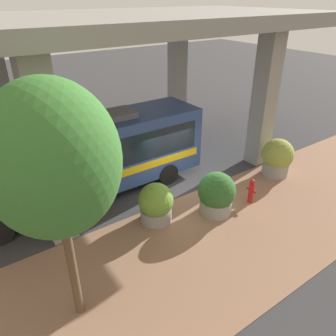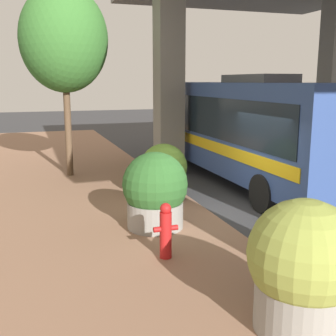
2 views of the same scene
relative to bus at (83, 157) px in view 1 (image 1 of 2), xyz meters
name	(u,v)px [view 1 (image 1 of 2)]	position (x,y,z in m)	size (l,w,h in m)	color
ground_plane	(184,196)	(-2.41, -3.40, -1.91)	(80.00, 80.00, 0.00)	#38383A
sidewalk_strip	(233,232)	(-5.41, -3.40, -1.90)	(6.00, 40.00, 0.02)	#936B51
overpass	(131,36)	(1.59, -3.40, 4.28)	(9.40, 18.36, 7.09)	gray
bus	(83,157)	(0.00, 0.00, 0.00)	(2.54, 10.64, 3.52)	#334C8C
fire_hydrant	(251,191)	(-4.40, -5.41, -1.35)	(0.47, 0.23, 1.10)	#B21919
planter_front	(156,204)	(-3.16, -1.48, -1.14)	(1.34, 1.34, 1.60)	gray
planter_middle	(277,158)	(-3.42, -8.22, -1.00)	(1.50, 1.50, 1.83)	gray
planter_back	(216,194)	(-4.09, -3.71, -1.05)	(1.48, 1.48, 1.77)	gray
street_tree_near	(52,161)	(-5.39, 2.53, 2.77)	(2.96, 2.96, 6.47)	brown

